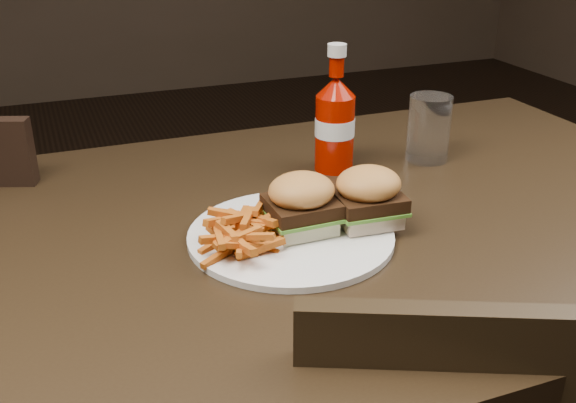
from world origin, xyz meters
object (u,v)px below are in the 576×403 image
object	(u,v)px
tumbler	(429,128)
ketchup_bottle	(335,134)
plate	(291,236)
dining_table	(342,225)

from	to	relation	value
tumbler	ketchup_bottle	bearing A→B (deg)	174.10
plate	ketchup_bottle	world-z (taller)	ketchup_bottle
plate	tumbler	bearing A→B (deg)	30.24
dining_table	tumbler	distance (m)	0.27
plate	ketchup_bottle	distance (m)	0.26
plate	tumbler	distance (m)	0.38
dining_table	ketchup_bottle	xyz separation A→B (m)	(0.06, 0.15, 0.08)
dining_table	ketchup_bottle	world-z (taller)	ketchup_bottle
dining_table	ketchup_bottle	distance (m)	0.18
plate	ketchup_bottle	bearing A→B (deg)	52.65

